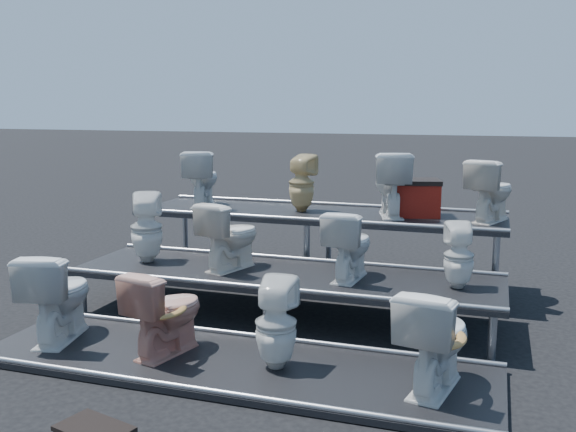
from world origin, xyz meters
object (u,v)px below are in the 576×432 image
(toilet_10, at_px, (391,184))
(red_crate, at_px, (416,200))
(toilet_5, at_px, (230,235))
(toilet_3, at_px, (435,338))
(toilet_4, at_px, (147,228))
(toilet_8, at_px, (202,178))
(toilet_7, at_px, (459,256))
(toilet_6, at_px, (349,245))
(toilet_0, at_px, (58,295))
(toilet_1, at_px, (166,311))
(toilet_11, at_px, (491,190))
(toilet_2, at_px, (276,324))
(toilet_9, at_px, (302,183))

(toilet_10, height_order, red_crate, toilet_10)
(toilet_5, xyz_separation_m, toilet_10, (1.39, 1.30, 0.42))
(toilet_3, bearing_deg, toilet_4, -11.36)
(toilet_5, height_order, toilet_8, toilet_8)
(toilet_5, height_order, toilet_7, toilet_5)
(toilet_3, bearing_deg, toilet_6, -43.01)
(toilet_5, distance_m, toilet_7, 2.22)
(toilet_0, bearing_deg, toilet_8, -105.23)
(toilet_4, height_order, toilet_10, toilet_10)
(toilet_1, relative_size, toilet_11, 1.08)
(toilet_3, height_order, toilet_11, toilet_11)
(toilet_6, bearing_deg, toilet_11, -128.29)
(toilet_7, bearing_deg, toilet_2, 33.02)
(toilet_2, distance_m, toilet_4, 2.32)
(toilet_10, xyz_separation_m, toilet_11, (1.06, 0.00, -0.03))
(toilet_2, height_order, red_crate, red_crate)
(toilet_7, height_order, toilet_8, toilet_8)
(toilet_2, bearing_deg, toilet_3, 176.15)
(toilet_11, bearing_deg, toilet_1, 67.93)
(toilet_6, height_order, toilet_10, toilet_10)
(toilet_4, relative_size, toilet_5, 1.06)
(toilet_3, relative_size, toilet_9, 1.16)
(toilet_2, relative_size, toilet_11, 1.08)
(toilet_2, xyz_separation_m, toilet_8, (-1.87, 2.60, 0.78))
(toilet_0, height_order, toilet_4, toilet_4)
(toilet_1, height_order, toilet_9, toilet_9)
(toilet_4, xyz_separation_m, toilet_6, (2.16, 0.00, -0.03))
(toilet_10, bearing_deg, red_crate, -173.78)
(toilet_5, bearing_deg, toilet_6, -161.75)
(toilet_3, height_order, toilet_9, toilet_9)
(toilet_0, relative_size, toilet_7, 1.33)
(toilet_11, distance_m, red_crate, 0.82)
(toilet_9, relative_size, toilet_11, 1.00)
(toilet_6, distance_m, toilet_10, 1.38)
(toilet_4, height_order, toilet_9, toilet_9)
(toilet_5, distance_m, toilet_6, 1.22)
(toilet_10, distance_m, toilet_11, 1.06)
(toilet_3, xyz_separation_m, red_crate, (-0.49, 2.70, 0.60))
(toilet_2, bearing_deg, toilet_9, -81.12)
(toilet_6, bearing_deg, toilet_7, -174.75)
(toilet_10, distance_m, red_crate, 0.33)
(toilet_4, bearing_deg, toilet_0, 59.86)
(toilet_6, relative_size, toilet_8, 0.97)
(toilet_6, bearing_deg, toilet_5, 5.25)
(toilet_4, xyz_separation_m, toilet_5, (0.95, 0.00, -0.02))
(toilet_2, height_order, toilet_10, toilet_10)
(toilet_2, bearing_deg, toilet_4, -38.46)
(toilet_5, bearing_deg, toilet_1, 107.36)
(toilet_8, bearing_deg, toilet_2, 110.80)
(toilet_2, height_order, toilet_9, toilet_9)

